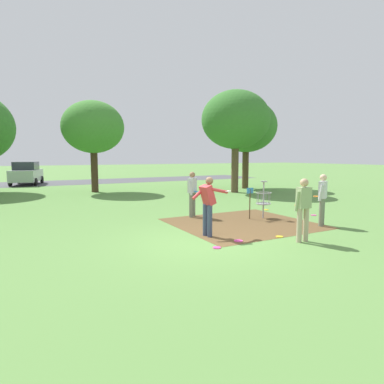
# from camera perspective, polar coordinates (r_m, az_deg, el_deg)

# --- Properties ---
(ground_plane) EXTENTS (160.00, 160.00, 0.00)m
(ground_plane) POSITION_cam_1_polar(r_m,az_deg,el_deg) (8.83, 2.44, -8.74)
(ground_plane) COLOR #5B8942
(dirt_tee_pad) EXTENTS (4.55, 4.24, 0.01)m
(dirt_tee_pad) POSITION_cam_1_polar(r_m,az_deg,el_deg) (11.29, 8.90, -5.46)
(dirt_tee_pad) COLOR brown
(dirt_tee_pad) RESTS_ON ground
(disc_golf_basket) EXTENTS (0.98, 0.58, 1.39)m
(disc_golf_basket) POSITION_cam_1_polar(r_m,az_deg,el_deg) (12.23, 12.22, -1.06)
(disc_golf_basket) COLOR #9E9EA3
(disc_golf_basket) RESTS_ON ground
(player_foreground_watching) EXTENTS (0.49, 0.45, 1.71)m
(player_foreground_watching) POSITION_cam_1_polar(r_m,az_deg,el_deg) (11.48, 21.96, -0.78)
(player_foreground_watching) COLOR slate
(player_foreground_watching) RESTS_ON ground
(player_throwing) EXTENTS (1.14, 0.42, 1.71)m
(player_throwing) POSITION_cam_1_polar(r_m,az_deg,el_deg) (9.24, 2.86, -1.83)
(player_throwing) COLOR #384260
(player_throwing) RESTS_ON ground
(player_waiting_left) EXTENTS (0.48, 0.42, 1.71)m
(player_waiting_left) POSITION_cam_1_polar(r_m,az_deg,el_deg) (9.12, 18.99, -2.39)
(player_waiting_left) COLOR tan
(player_waiting_left) RESTS_ON ground
(player_waiting_right) EXTENTS (0.48, 0.45, 1.71)m
(player_waiting_right) POSITION_cam_1_polar(r_m,az_deg,el_deg) (12.22, 0.06, 0.09)
(player_waiting_right) COLOR slate
(player_waiting_right) RESTS_ON ground
(frisbee_near_basket) EXTENTS (0.21, 0.21, 0.02)m
(frisbee_near_basket) POSITION_cam_1_polar(r_m,az_deg,el_deg) (13.49, 20.61, -3.83)
(frisbee_near_basket) COLOR #E53D99
(frisbee_near_basket) RESTS_ON ground
(frisbee_by_tee) EXTENTS (0.24, 0.24, 0.02)m
(frisbee_by_tee) POSITION_cam_1_polar(r_m,az_deg,el_deg) (8.97, 8.16, -8.50)
(frisbee_by_tee) COLOR #E53D99
(frisbee_by_tee) RESTS_ON ground
(frisbee_mid_grass) EXTENTS (0.25, 0.25, 0.02)m
(frisbee_mid_grass) POSITION_cam_1_polar(r_m,az_deg,el_deg) (14.26, 12.84, -3.05)
(frisbee_mid_grass) COLOR gold
(frisbee_mid_grass) RESTS_ON ground
(frisbee_far_left) EXTENTS (0.21, 0.21, 0.02)m
(frisbee_far_left) POSITION_cam_1_polar(r_m,az_deg,el_deg) (9.66, 15.12, -7.59)
(frisbee_far_left) COLOR gold
(frisbee_far_left) RESTS_ON ground
(frisbee_far_right) EXTENTS (0.21, 0.21, 0.02)m
(frisbee_far_right) POSITION_cam_1_polar(r_m,az_deg,el_deg) (8.28, 4.38, -9.73)
(frisbee_far_right) COLOR #E53D99
(frisbee_far_right) RESTS_ON ground
(tree_near_right) EXTENTS (4.26, 4.26, 6.36)m
(tree_near_right) POSITION_cam_1_polar(r_m,az_deg,el_deg) (20.81, 7.68, 12.42)
(tree_near_right) COLOR brown
(tree_near_right) RESTS_ON ground
(tree_mid_center) EXTENTS (4.28, 4.28, 6.21)m
(tree_mid_center) POSITION_cam_1_polar(r_m,az_deg,el_deg) (23.51, 9.51, 11.29)
(tree_mid_center) COLOR #4C3823
(tree_mid_center) RESTS_ON ground
(tree_far_center) EXTENTS (3.85, 3.85, 5.76)m
(tree_far_center) POSITION_cam_1_polar(r_m,az_deg,el_deg) (21.69, -17.02, 10.81)
(tree_far_center) COLOR #422D1E
(tree_far_center) RESTS_ON ground
(parking_lot_strip) EXTENTS (36.00, 6.00, 0.01)m
(parking_lot_strip) POSITION_cam_1_polar(r_m,az_deg,el_deg) (30.46, -19.92, 1.64)
(parking_lot_strip) COLOR #4C4C51
(parking_lot_strip) RESTS_ON ground
(parked_car_leftmost) EXTENTS (2.71, 4.50, 1.84)m
(parked_car_leftmost) POSITION_cam_1_polar(r_m,az_deg,el_deg) (29.42, -27.11, 2.96)
(parked_car_leftmost) COLOR #B2B7BC
(parked_car_leftmost) RESTS_ON ground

